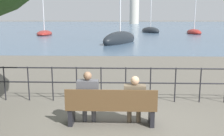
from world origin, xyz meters
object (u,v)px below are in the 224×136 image
object	(u,v)px
seated_person_left	(88,96)
seated_person_right	(135,98)
harbor_lighthouse	(134,8)
sailboat_1	(120,39)
sailboat_3	(150,31)
sailboat_0	(194,32)
sailboat_4	(44,33)
park_bench	(111,107)

from	to	relation	value
seated_person_left	seated_person_right	distance (m)	1.08
harbor_lighthouse	sailboat_1	bearing A→B (deg)	-93.72
sailboat_1	sailboat_3	xyz separation A→B (m)	(5.71, 21.72, -0.05)
sailboat_0	sailboat_4	distance (m)	25.32
seated_person_right	sailboat_0	size ratio (longest dim) A/B	0.09
park_bench	sailboat_1	xyz separation A→B (m)	(0.14, 20.85, -0.05)
park_bench	sailboat_3	distance (m)	42.96
park_bench	seated_person_right	size ratio (longest dim) A/B	1.77
harbor_lighthouse	seated_person_right	bearing A→B (deg)	-93.00
seated_person_right	sailboat_1	world-z (taller)	sailboat_1
sailboat_1	sailboat_4	distance (m)	18.52
seated_person_left	sailboat_4	bearing A→B (deg)	108.47
sailboat_1	sailboat_3	size ratio (longest dim) A/B	1.11
sailboat_1	park_bench	bearing A→B (deg)	-65.93
sailboat_0	sailboat_3	distance (m)	8.10
sailboat_0	seated_person_right	bearing A→B (deg)	-108.01
sailboat_3	seated_person_left	bearing A→B (deg)	-117.75
sailboat_0	sailboat_4	bearing A→B (deg)	-171.45
harbor_lighthouse	park_bench	bearing A→B (deg)	-93.22
sailboat_0	sailboat_3	bearing A→B (deg)	150.38
seated_person_right	sailboat_1	bearing A→B (deg)	91.09
seated_person_left	sailboat_3	size ratio (longest dim) A/B	0.14
seated_person_right	sailboat_3	xyz separation A→B (m)	(5.31, 42.48, -0.31)
park_bench	sailboat_4	distance (m)	36.78
park_bench	seated_person_left	distance (m)	0.60
park_bench	seated_person_right	bearing A→B (deg)	8.40
seated_person_left	sailboat_4	world-z (taller)	sailboat_4
seated_person_right	sailboat_0	bearing A→B (deg)	72.19
sailboat_0	sailboat_1	distance (m)	21.85
seated_person_right	seated_person_left	bearing A→B (deg)	-179.82
park_bench	sailboat_1	size ratio (longest dim) A/B	0.20
seated_person_right	sailboat_3	size ratio (longest dim) A/B	0.13
seated_person_right	sailboat_3	bearing A→B (deg)	82.88
park_bench	sailboat_0	bearing A→B (deg)	71.50
park_bench	sailboat_4	world-z (taller)	sailboat_4
sailboat_1	harbor_lighthouse	distance (m)	116.68
park_bench	sailboat_1	distance (m)	20.85
park_bench	seated_person_right	world-z (taller)	seated_person_right
seated_person_right	sailboat_4	bearing A→B (deg)	110.07
seated_person_right	harbor_lighthouse	xyz separation A→B (m)	(7.16, 136.89, 8.30)
sailboat_0	sailboat_1	size ratio (longest dim) A/B	1.24
seated_person_left	harbor_lighthouse	size ratio (longest dim) A/B	0.07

